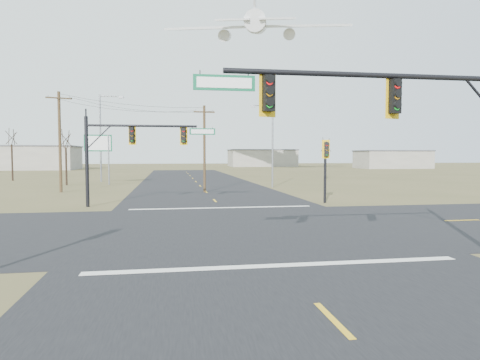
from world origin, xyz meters
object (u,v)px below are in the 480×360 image
bare_tree_b (11,136)px  bare_tree_c (326,144)px  highway_sign (98,149)px  streetlight_c (102,133)px  utility_pole_near (204,147)px  pedestal_signal_ne (326,157)px  mast_arm_far (136,141)px  bare_tree_a (66,138)px  mast_arm_near (397,114)px  utility_pole_far (60,140)px  streetlight_a (271,141)px

bare_tree_b → bare_tree_c: bearing=-6.5°
highway_sign → streetlight_c: size_ratio=0.52×
highway_sign → utility_pole_near: bearing=-51.0°
utility_pole_near → streetlight_c: bearing=123.1°
pedestal_signal_ne → streetlight_c: streetlight_c is taller
utility_pole_near → bare_tree_c: utility_pole_near is taller
pedestal_signal_ne → highway_sign: size_ratio=0.78×
streetlight_c → bare_tree_c: streetlight_c is taller
streetlight_c → bare_tree_c: (30.53, -0.14, -1.35)m
streetlight_c → bare_tree_b: size_ratio=1.49×
mast_arm_far → bare_tree_a: (-9.61, 22.06, 1.01)m
mast_arm_near → bare_tree_a: bearing=97.7°
bare_tree_a → pedestal_signal_ne: bearing=-44.4°
bare_tree_a → utility_pole_far: bearing=-80.1°
streetlight_c → bare_tree_a: streetlight_c is taller
streetlight_c → mast_arm_far: bearing=-63.6°
utility_pole_near → streetlight_c: (-11.85, 18.15, 2.12)m
mast_arm_far → pedestal_signal_ne: (13.44, -0.51, -1.09)m
streetlight_a → streetlight_c: bearing=156.1°
pedestal_signal_ne → utility_pole_far: utility_pole_far is taller
bare_tree_b → bare_tree_c: size_ratio=1.19×
mast_arm_near → utility_pole_near: bearing=80.2°
streetlight_a → highway_sign: bearing=169.0°
utility_pole_near → bare_tree_a: size_ratio=1.18×
utility_pole_far → highway_sign: size_ratio=1.59×
bare_tree_b → bare_tree_a: bearing=-48.5°
bare_tree_b → streetlight_a: bearing=-28.6°
pedestal_signal_ne → streetlight_c: size_ratio=0.41×
streetlight_a → streetlight_c: (-19.48, 12.82, 1.31)m
bare_tree_a → bare_tree_c: 34.25m
highway_sign → streetlight_a: 20.47m
mast_arm_far → bare_tree_c: size_ratio=1.38×
utility_pole_near → bare_tree_c: 25.96m
mast_arm_near → utility_pole_far: bearing=102.1°
streetlight_a → streetlight_c: 23.36m
mast_arm_near → streetlight_a: size_ratio=1.15×
utility_pole_near → highway_sign: 17.00m
utility_pole_far → bare_tree_a: bearing=99.9°
bare_tree_b → utility_pole_far: bearing=-61.4°
mast_arm_far → utility_pole_near: 11.25m
highway_sign → bare_tree_b: 16.77m
streetlight_a → bare_tree_a: bearing=172.6°
bare_tree_a → mast_arm_near: bearing=-64.7°
streetlight_a → mast_arm_near: bearing=-87.2°
pedestal_signal_ne → utility_pole_near: (-7.99, 10.35, 0.91)m
utility_pole_far → bare_tree_c: 35.64m
utility_pole_far → highway_sign: utility_pole_far is taller
mast_arm_far → streetlight_c: size_ratio=0.78×
mast_arm_near → bare_tree_b: 57.89m
streetlight_a → utility_pole_near: bearing=-135.6°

